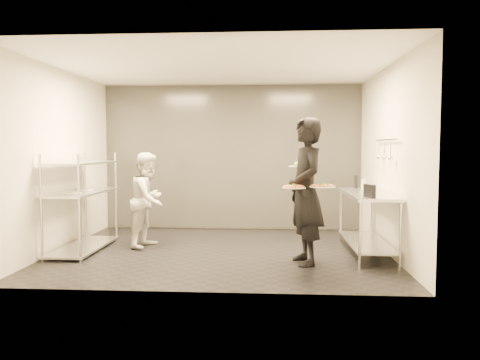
# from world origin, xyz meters

# --- Properties ---
(room_shell) EXTENTS (5.00, 4.00, 2.80)m
(room_shell) POSITION_xyz_m (0.00, 1.18, 1.40)
(room_shell) COLOR black
(room_shell) RESTS_ON ground
(pass_rack) EXTENTS (0.60, 1.60, 1.50)m
(pass_rack) POSITION_xyz_m (-2.15, -0.00, 0.77)
(pass_rack) COLOR silver
(pass_rack) RESTS_ON ground
(prep_counter) EXTENTS (0.60, 1.80, 0.92)m
(prep_counter) POSITION_xyz_m (2.18, 0.00, 0.63)
(prep_counter) COLOR silver
(prep_counter) RESTS_ON ground
(utensil_rail) EXTENTS (0.07, 1.20, 0.31)m
(utensil_rail) POSITION_xyz_m (2.43, -0.00, 1.55)
(utensil_rail) COLOR silver
(utensil_rail) RESTS_ON room_shell
(waiter) EXTENTS (0.64, 0.82, 1.99)m
(waiter) POSITION_xyz_m (1.22, -0.65, 0.99)
(waiter) COLOR black
(waiter) RESTS_ON ground
(chef) EXTENTS (0.72, 0.84, 1.51)m
(chef) POSITION_xyz_m (-1.20, 0.32, 0.75)
(chef) COLOR beige
(chef) RESTS_ON ground
(pizza_plate_near) EXTENTS (0.31, 0.31, 0.05)m
(pizza_plate_near) POSITION_xyz_m (1.05, -0.85, 1.07)
(pizza_plate_near) COLOR silver
(pizza_plate_near) RESTS_ON waiter
(pizza_plate_far) EXTENTS (0.34, 0.34, 0.05)m
(pizza_plate_far) POSITION_xyz_m (1.42, -0.87, 1.09)
(pizza_plate_far) COLOR silver
(pizza_plate_far) RESTS_ON waiter
(salad_plate) EXTENTS (0.27, 0.27, 0.07)m
(salad_plate) POSITION_xyz_m (1.14, -0.36, 1.34)
(salad_plate) COLOR silver
(salad_plate) RESTS_ON waiter
(pos_monitor) EXTENTS (0.12, 0.25, 0.18)m
(pos_monitor) POSITION_xyz_m (2.06, -0.72, 1.01)
(pos_monitor) COLOR black
(pos_monitor) RESTS_ON prep_counter
(bottle_green) EXTENTS (0.07, 0.07, 0.24)m
(bottle_green) POSITION_xyz_m (2.14, -0.12, 1.04)
(bottle_green) COLOR #9BA89A
(bottle_green) RESTS_ON prep_counter
(bottle_clear) EXTENTS (0.05, 0.05, 0.17)m
(bottle_clear) POSITION_xyz_m (2.19, 0.39, 1.01)
(bottle_clear) COLOR #9BA89A
(bottle_clear) RESTS_ON prep_counter
(bottle_dark) EXTENTS (0.06, 0.06, 0.21)m
(bottle_dark) POSITION_xyz_m (2.16, 0.80, 1.03)
(bottle_dark) COLOR black
(bottle_dark) RESTS_ON prep_counter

